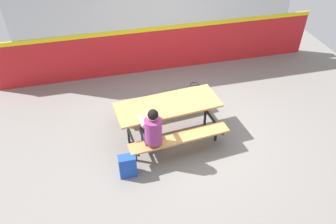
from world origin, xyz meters
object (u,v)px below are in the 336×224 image
(student_nearer, at_px, (152,130))
(backpack_dark, at_px, (128,166))
(picnic_table_main, at_px, (168,111))
(tote_bag_bright, at_px, (194,93))

(student_nearer, relative_size, backpack_dark, 2.74)
(picnic_table_main, height_order, student_nearer, student_nearer)
(student_nearer, bearing_deg, tote_bag_bright, 50.51)
(picnic_table_main, xyz_separation_m, backpack_dark, (-0.94, -0.87, -0.36))
(student_nearer, distance_m, backpack_dark, 0.75)
(tote_bag_bright, bearing_deg, student_nearer, -129.49)
(picnic_table_main, relative_size, backpack_dark, 4.64)
(backpack_dark, height_order, tote_bag_bright, backpack_dark)
(student_nearer, height_order, backpack_dark, student_nearer)
(backpack_dark, bearing_deg, picnic_table_main, 42.99)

